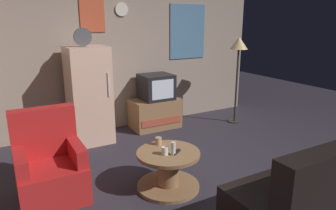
# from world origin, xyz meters

# --- Properties ---
(ground_plane) EXTENTS (12.00, 12.00, 0.00)m
(ground_plane) POSITION_xyz_m (0.00, 0.00, 0.00)
(ground_plane) COLOR #2D2833
(wall_with_art) EXTENTS (5.20, 0.12, 2.77)m
(wall_with_art) POSITION_xyz_m (0.01, 2.45, 1.39)
(wall_with_art) COLOR gray
(wall_with_art) RESTS_ON ground_plane
(fridge) EXTENTS (0.60, 0.62, 1.77)m
(fridge) POSITION_xyz_m (-0.83, 1.99, 0.75)
(fridge) COLOR beige
(fridge) RESTS_ON ground_plane
(tv_stand) EXTENTS (0.84, 0.53, 0.52)m
(tv_stand) POSITION_xyz_m (0.36, 2.07, 0.26)
(tv_stand) COLOR #8E6642
(tv_stand) RESTS_ON ground_plane
(crt_tv) EXTENTS (0.54, 0.51, 0.44)m
(crt_tv) POSITION_xyz_m (0.39, 2.07, 0.74)
(crt_tv) COLOR black
(crt_tv) RESTS_ON tv_stand
(standing_lamp) EXTENTS (0.32, 0.32, 1.59)m
(standing_lamp) POSITION_xyz_m (1.82, 1.60, 1.36)
(standing_lamp) COLOR #332D28
(standing_lamp) RESTS_ON ground_plane
(coffee_table) EXTENTS (0.72, 0.72, 0.45)m
(coffee_table) POSITION_xyz_m (-0.46, 0.13, 0.22)
(coffee_table) COLOR #8E6642
(coffee_table) RESTS_ON ground_plane
(wine_glass) EXTENTS (0.05, 0.05, 0.15)m
(wine_glass) POSITION_xyz_m (-0.45, 0.04, 0.52)
(wine_glass) COLOR silver
(wine_glass) RESTS_ON coffee_table
(mug_ceramic_white) EXTENTS (0.08, 0.08, 0.09)m
(mug_ceramic_white) POSITION_xyz_m (-0.52, 0.09, 0.49)
(mug_ceramic_white) COLOR silver
(mug_ceramic_white) RESTS_ON coffee_table
(mug_ceramic_tan) EXTENTS (0.08, 0.08, 0.09)m
(mug_ceramic_tan) POSITION_xyz_m (-0.46, 0.37, 0.49)
(mug_ceramic_tan) COLOR tan
(mug_ceramic_tan) RESTS_ON coffee_table
(remote_control) EXTENTS (0.15, 0.12, 0.02)m
(remote_control) POSITION_xyz_m (-0.40, 0.06, 0.46)
(remote_control) COLOR black
(remote_control) RESTS_ON coffee_table
(armchair) EXTENTS (0.68, 0.68, 0.96)m
(armchair) POSITION_xyz_m (-1.66, 0.61, 0.34)
(armchair) COLOR red
(armchair) RESTS_ON ground_plane
(couch) EXTENTS (1.70, 0.80, 0.92)m
(couch) POSITION_xyz_m (0.46, -1.13, 0.31)
(couch) COLOR black
(couch) RESTS_ON ground_plane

